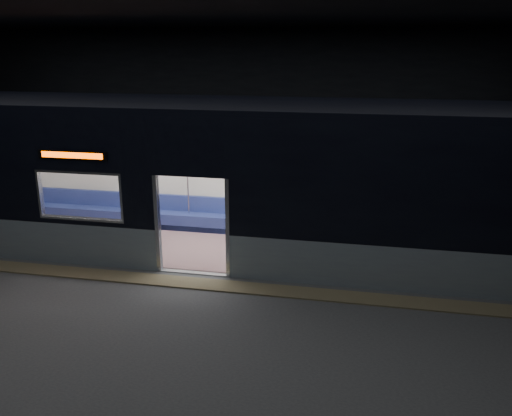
% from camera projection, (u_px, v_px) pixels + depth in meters
% --- Properties ---
extents(station_floor, '(24.00, 14.00, 0.01)m').
position_uv_depth(station_floor, '(177.00, 296.00, 10.17)').
color(station_floor, '#47494C').
rests_on(station_floor, ground).
extents(station_envelope, '(24.00, 14.00, 5.00)m').
position_uv_depth(station_envelope, '(168.00, 98.00, 9.11)').
color(station_envelope, black).
rests_on(station_envelope, station_floor).
extents(tactile_strip, '(22.80, 0.50, 0.03)m').
position_uv_depth(tactile_strip, '(186.00, 283.00, 10.68)').
color(tactile_strip, '#8C7F59').
rests_on(tactile_strip, station_floor).
extents(metro_car, '(18.00, 3.04, 3.35)m').
position_uv_depth(metro_car, '(212.00, 170.00, 12.02)').
color(metro_car, '#8DA0A8').
rests_on(metro_car, station_floor).
extents(passenger, '(0.43, 0.73, 1.41)m').
position_uv_depth(passenger, '(367.00, 211.00, 12.60)').
color(passenger, black).
rests_on(passenger, metro_car).
extents(handbag, '(0.36, 0.33, 0.15)m').
position_uv_depth(handbag, '(366.00, 219.00, 12.42)').
color(handbag, black).
rests_on(handbag, passenger).
extents(transit_map, '(0.96, 0.03, 0.63)m').
position_uv_depth(transit_map, '(316.00, 178.00, 12.94)').
color(transit_map, white).
rests_on(transit_map, metro_car).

